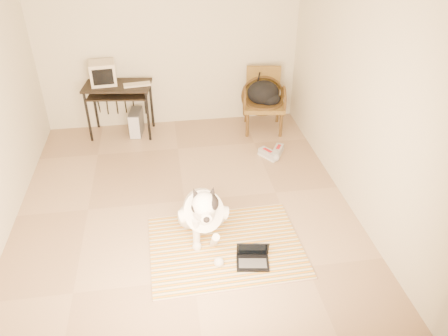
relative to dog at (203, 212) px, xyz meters
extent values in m
plane|color=tan|center=(-0.17, 0.67, -0.33)|extent=(4.50, 4.50, 0.00)
plane|color=beige|center=(-0.17, 2.92, 1.02)|extent=(4.50, 0.00, 4.50)
plane|color=beige|center=(-0.17, -1.58, 1.02)|extent=(4.50, 0.00, 4.50)
plane|color=beige|center=(1.83, 0.67, 1.02)|extent=(0.00, 4.50, 4.50)
cube|color=orange|center=(0.23, -0.73, -0.32)|extent=(1.63, 0.29, 0.02)
cube|color=#4B7635|center=(0.22, -0.48, -0.32)|extent=(1.63, 0.29, 0.02)
cube|color=#764988|center=(0.22, -0.23, -0.32)|extent=(1.63, 0.29, 0.02)
cube|color=gold|center=(0.21, 0.02, -0.32)|extent=(1.63, 0.29, 0.02)
cube|color=beige|center=(0.20, 0.27, -0.32)|extent=(1.63, 0.29, 0.02)
sphere|color=silver|center=(-0.13, 0.18, -0.19)|extent=(0.28, 0.28, 0.28)
sphere|color=silver|center=(0.14, 0.17, -0.19)|extent=(0.28, 0.28, 0.28)
ellipsoid|color=silver|center=(0.00, 0.16, -0.17)|extent=(0.35, 0.32, 0.29)
ellipsoid|color=silver|center=(0.00, -0.01, 0.03)|extent=(0.37, 0.66, 0.61)
cylinder|color=white|center=(0.00, 0.00, 0.03)|extent=(0.43, 0.56, 0.56)
sphere|color=silver|center=(-0.01, -0.19, 0.16)|extent=(0.24, 0.24, 0.24)
sphere|color=silver|center=(-0.01, -0.28, 0.31)|extent=(0.26, 0.26, 0.26)
ellipsoid|color=black|center=(0.03, -0.28, 0.33)|extent=(0.20, 0.23, 0.19)
cylinder|color=silver|center=(-0.01, -0.39, 0.27)|extent=(0.11, 0.14, 0.11)
sphere|color=black|center=(-0.01, -0.47, 0.27)|extent=(0.06, 0.06, 0.06)
cone|color=black|center=(-0.09, -0.22, 0.41)|extent=(0.13, 0.13, 0.16)
cone|color=black|center=(0.08, -0.23, 0.41)|extent=(0.13, 0.13, 0.16)
torus|color=silver|center=(-0.01, -0.21, 0.21)|extent=(0.23, 0.13, 0.21)
cylinder|color=silver|center=(-0.10, -0.20, -0.12)|extent=(0.08, 0.12, 0.39)
cylinder|color=silver|center=(0.08, -0.32, -0.14)|extent=(0.08, 0.35, 0.40)
sphere|color=silver|center=(-0.10, -0.22, -0.29)|extent=(0.10, 0.10, 0.10)
sphere|color=silver|center=(0.10, -0.50, -0.28)|extent=(0.10, 0.10, 0.10)
cone|color=black|center=(-0.01, 0.41, -0.28)|extent=(0.18, 0.40, 0.10)
cube|color=black|center=(0.45, -0.54, -0.31)|extent=(0.37, 0.28, 0.02)
cube|color=#49484B|center=(0.45, -0.55, -0.30)|extent=(0.30, 0.18, 0.00)
cube|color=black|center=(0.46, -0.46, -0.19)|extent=(0.34, 0.13, 0.22)
cube|color=black|center=(0.46, -0.47, -0.19)|extent=(0.30, 0.11, 0.19)
cube|color=black|center=(-0.99, 2.62, 0.47)|extent=(1.05, 0.67, 0.03)
cube|color=black|center=(-0.99, 2.56, 0.35)|extent=(0.92, 0.55, 0.02)
cylinder|color=black|center=(-1.46, 2.45, 0.06)|extent=(0.04, 0.04, 0.79)
cylinder|color=black|center=(-1.41, 2.90, 0.06)|extent=(0.04, 0.04, 0.79)
cylinder|color=black|center=(-0.57, 2.33, 0.06)|extent=(0.04, 0.04, 0.79)
cylinder|color=black|center=(-0.52, 2.79, 0.06)|extent=(0.04, 0.04, 0.79)
cube|color=beige|center=(-1.18, 2.69, 0.65)|extent=(0.40, 0.38, 0.33)
cube|color=black|center=(-1.16, 2.52, 0.65)|extent=(0.29, 0.04, 0.23)
cube|color=beige|center=(-0.69, 2.54, 0.50)|extent=(0.41, 0.19, 0.03)
cube|color=#49484B|center=(-0.77, 2.58, -0.14)|extent=(0.23, 0.42, 0.38)
cube|color=silver|center=(-0.80, 2.38, -0.14)|extent=(0.16, 0.03, 0.36)
cube|color=olive|center=(1.23, 2.43, 0.09)|extent=(0.72, 0.70, 0.07)
cylinder|color=#34220E|center=(1.23, 2.43, 0.13)|extent=(0.59, 0.59, 0.04)
cube|color=olive|center=(1.28, 2.71, 0.38)|extent=(0.54, 0.13, 0.48)
cylinder|color=#34220E|center=(0.93, 2.22, -0.14)|extent=(0.05, 0.05, 0.39)
cylinder|color=#34220E|center=(1.02, 2.73, -0.14)|extent=(0.05, 0.05, 0.39)
cylinder|color=#34220E|center=(1.45, 2.14, -0.14)|extent=(0.05, 0.05, 0.39)
cylinder|color=#34220E|center=(1.53, 2.65, -0.14)|extent=(0.05, 0.05, 0.39)
ellipsoid|color=black|center=(1.22, 2.45, 0.29)|extent=(0.50, 0.41, 0.37)
ellipsoid|color=black|center=(1.31, 2.36, 0.22)|extent=(0.31, 0.25, 0.21)
cube|color=silver|center=(1.12, 1.55, -0.32)|extent=(0.28, 0.33, 0.03)
cube|color=gray|center=(1.12, 1.55, -0.28)|extent=(0.27, 0.32, 0.10)
cube|color=#A6161C|center=(1.12, 1.55, -0.23)|extent=(0.13, 0.16, 0.02)
cube|color=silver|center=(1.28, 1.64, -0.32)|extent=(0.24, 0.30, 0.03)
cube|color=gray|center=(1.28, 1.64, -0.28)|extent=(0.23, 0.29, 0.09)
cube|color=#A6161C|center=(1.28, 1.64, -0.24)|extent=(0.11, 0.15, 0.02)
camera|label=1|loc=(-0.34, -3.72, 2.95)|focal=35.00mm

